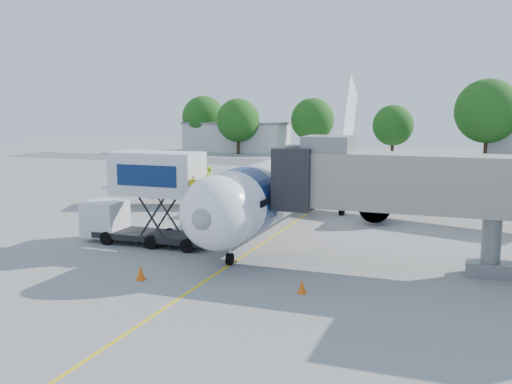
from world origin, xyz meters
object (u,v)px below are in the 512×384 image
(jet_bridge, at_px, (397,183))
(catering_hiloader, at_px, (148,198))
(aircraft, at_px, (302,178))
(ground_tug, at_px, (164,300))

(jet_bridge, distance_m, catering_hiloader, 14.35)
(aircraft, relative_size, ground_tug, 10.58)
(catering_hiloader, bearing_deg, jet_bridge, 0.01)
(jet_bridge, bearing_deg, catering_hiloader, -179.99)
(catering_hiloader, distance_m, ground_tug, 12.44)
(aircraft, distance_m, ground_tug, 21.48)
(ground_tug, bearing_deg, aircraft, 82.30)
(aircraft, relative_size, catering_hiloader, 4.44)
(aircraft, relative_size, jet_bridge, 2.71)
(catering_hiloader, relative_size, ground_tug, 2.38)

